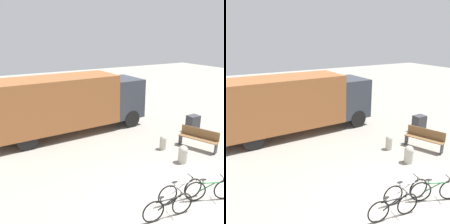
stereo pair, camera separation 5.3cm
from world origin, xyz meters
TOP-DOWN VIEW (x-y plane):
  - ground_plane at (0.00, 0.00)m, footprint 60.00×60.00m
  - delivery_truck at (-0.64, 7.47)m, footprint 8.34×2.58m
  - park_bench at (3.87, 2.59)m, footprint 1.02×1.80m
  - bicycle_near at (-0.54, -0.29)m, footprint 1.67×0.44m
  - bicycle_middle at (0.33, 0.10)m, footprint 1.67×0.44m
  - bicycle_far at (1.20, -0.31)m, footprint 1.56×0.73m
  - bollard_near_bench at (2.26, 1.94)m, footprint 0.39×0.39m
  - bollard_far_bench at (2.37, 3.32)m, footprint 0.31×0.31m
  - utility_box at (5.29, 4.27)m, footprint 0.65×0.48m

SIDE VIEW (x-z plane):
  - ground_plane at x=0.00m, z-range 0.00..0.00m
  - bollard_far_bench at x=2.37m, z-range 0.03..0.72m
  - bicycle_near at x=-0.54m, z-range -0.02..0.77m
  - bicycle_middle at x=0.33m, z-range -0.02..0.77m
  - bicycle_far at x=1.20m, z-range -0.02..0.77m
  - bollard_near_bench at x=2.26m, z-range 0.02..0.78m
  - utility_box at x=5.29m, z-range 0.00..0.91m
  - park_bench at x=3.87m, z-range 0.06..1.02m
  - delivery_truck at x=-0.64m, z-range 0.18..3.26m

